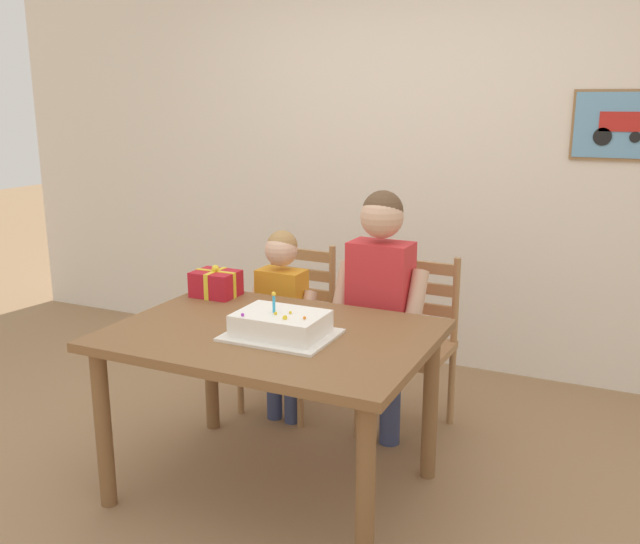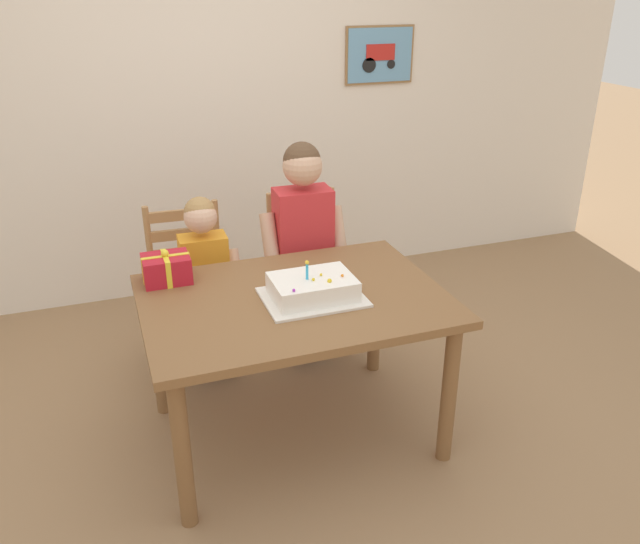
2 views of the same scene
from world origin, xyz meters
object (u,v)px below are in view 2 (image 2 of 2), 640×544
object	(u,v)px
dining_table	(294,316)
child_older	(303,235)
chair_left	(190,288)
child_younger	(205,273)
birthday_cake	(313,289)
chair_right	(308,271)
gift_box_red_large	(167,269)

from	to	relation	value
dining_table	child_older	world-z (taller)	child_older
dining_table	chair_left	size ratio (longest dim) A/B	1.46
chair_left	child_younger	bearing A→B (deg)	-74.06
birthday_cake	child_older	size ratio (longest dim) A/B	0.34
dining_table	child_older	distance (m)	0.70
birthday_cake	chair_left	xyz separation A→B (m)	(-0.42, 0.89, -0.33)
birthday_cake	child_younger	distance (m)	0.79
dining_table	birthday_cake	xyz separation A→B (m)	(0.07, -0.05, 0.15)
child_older	chair_right	bearing A→B (deg)	64.84
gift_box_red_large	chair_right	distance (m)	1.05
child_older	child_younger	size ratio (longest dim) A/B	1.22
child_older	child_younger	bearing A→B (deg)	179.94
dining_table	chair_left	bearing A→B (deg)	112.54
chair_left	child_younger	distance (m)	0.27
gift_box_red_large	chair_left	world-z (taller)	chair_left
chair_left	child_younger	xyz separation A→B (m)	(0.06, -0.20, 0.17)
chair_left	child_older	bearing A→B (deg)	-18.76
chair_left	child_older	distance (m)	0.71
dining_table	birthday_cake	size ratio (longest dim) A/B	3.06
gift_box_red_large	chair_left	bearing A→B (deg)	71.64
birthday_cake	gift_box_red_large	bearing A→B (deg)	145.24
dining_table	child_younger	bearing A→B (deg)	114.55
birthday_cake	child_younger	xyz separation A→B (m)	(-0.36, 0.68, -0.16)
dining_table	chair_left	xyz separation A→B (m)	(-0.35, 0.84, -0.19)
birthday_cake	chair_right	xyz separation A→B (m)	(0.28, 0.89, -0.33)
dining_table	chair_right	world-z (taller)	chair_right
birthday_cake	gift_box_red_large	size ratio (longest dim) A/B	1.98
birthday_cake	chair_left	distance (m)	1.04
birthday_cake	child_younger	world-z (taller)	child_younger
birthday_cake	child_younger	size ratio (longest dim) A/B	0.42
chair_left	child_younger	size ratio (longest dim) A/B	0.87
chair_right	gift_box_red_large	bearing A→B (deg)	-150.64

